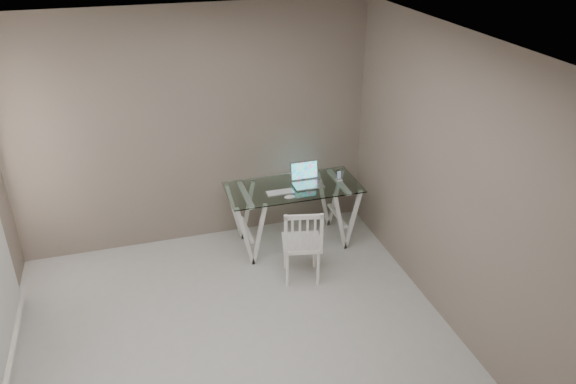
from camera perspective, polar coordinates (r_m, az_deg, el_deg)
The scene contains 7 objects.
room at distance 4.13m, azimuth -6.43°, elevation 0.21°, with size 4.50×4.52×2.71m.
desk at distance 6.47m, azimuth 0.51°, elevation -2.32°, with size 1.50×0.70×0.75m.
chair at distance 5.80m, azimuth 1.47°, elevation -5.10°, with size 0.47×0.47×0.87m.
laptop at distance 6.36m, azimuth 1.87°, elevation 1.37°, with size 0.33×0.27×0.24m.
keyboard at distance 6.17m, azimuth -0.85°, elevation -0.03°, with size 0.31×0.13×0.01m, color silver.
mouse at distance 6.04m, azimuth 0.18°, elevation -0.50°, with size 0.12×0.07×0.04m, color silver.
phone_dock at distance 6.45m, azimuth 5.21°, elevation 1.45°, with size 0.07×0.07×0.12m.
Camera 1 is at (-0.67, -3.61, 3.59)m, focal length 35.00 mm.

